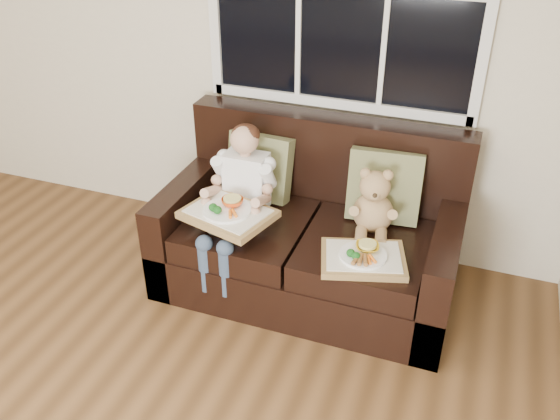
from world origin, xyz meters
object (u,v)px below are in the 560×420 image
at_px(teddy_bear, 373,206).
at_px(child, 240,188).
at_px(loveseat, 311,238).
at_px(tray_left, 228,212).
at_px(tray_right, 363,257).

bearing_deg(teddy_bear, child, 178.80).
distance_m(loveseat, tray_left, 0.56).
bearing_deg(tray_left, teddy_bear, 37.17).
distance_m(child, tray_right, 0.82).
height_order(teddy_bear, tray_right, teddy_bear).
xyz_separation_m(child, tray_left, (0.00, -0.18, -0.06)).
distance_m(loveseat, teddy_bear, 0.46).
height_order(child, tray_right, child).
bearing_deg(teddy_bear, tray_left, -168.33).
height_order(loveseat, tray_right, loveseat).
height_order(child, teddy_bear, child).
height_order(child, tray_left, child).
xyz_separation_m(child, teddy_bear, (0.75, 0.12, -0.03)).
bearing_deg(tray_left, child, 106.97).
xyz_separation_m(child, tray_right, (0.78, -0.20, -0.15)).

